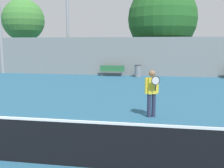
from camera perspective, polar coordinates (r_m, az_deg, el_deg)
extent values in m
plane|color=#285B7A|center=(6.56, -23.15, -15.02)|extent=(100.00, 100.00, 0.00)
cylinder|color=#282D47|center=(9.32, 8.06, -4.66)|extent=(0.14, 0.14, 0.83)
cylinder|color=#282D47|center=(9.40, 9.04, -4.57)|extent=(0.14, 0.14, 0.83)
cube|color=yellow|center=(9.23, 8.65, -0.37)|extent=(0.38, 0.33, 0.57)
cylinder|color=yellow|center=(9.14, 7.46, -0.38)|extent=(0.10, 0.10, 0.56)
cylinder|color=yellow|center=(9.32, 9.82, -0.25)|extent=(0.10, 0.10, 0.56)
sphere|color=#8E6647|center=(9.17, 8.72, 2.28)|extent=(0.22, 0.22, 0.22)
cylinder|color=black|center=(8.98, 9.43, -0.85)|extent=(0.03, 0.03, 0.22)
torus|color=black|center=(8.95, 9.47, 0.77)|extent=(0.29, 0.16, 0.31)
cylinder|color=silver|center=(8.95, 9.47, 0.77)|extent=(0.24, 0.13, 0.27)
cube|color=#28663D|center=(20.92, -0.05, 2.87)|extent=(1.98, 0.40, 0.04)
cylinder|color=gray|center=(21.10, -2.16, 2.31)|extent=(0.06, 0.06, 0.40)
cylinder|color=gray|center=(20.83, 2.10, 2.23)|extent=(0.06, 0.06, 0.40)
cube|color=#28663D|center=(21.08, 0.04, 3.51)|extent=(1.98, 0.04, 0.40)
cylinder|color=#939399|center=(23.03, -9.72, 15.98)|extent=(0.22, 0.22, 11.02)
cylinder|color=gray|center=(20.48, 5.68, 2.79)|extent=(0.52, 0.52, 0.90)
cylinder|color=#333338|center=(20.44, 5.70, 4.10)|extent=(0.54, 0.54, 0.04)
cube|color=gray|center=(21.42, 0.64, 6.04)|extent=(24.57, 0.06, 3.09)
cylinder|color=brown|center=(24.49, 10.65, 5.32)|extent=(0.54, 0.54, 2.32)
sphere|color=#235B23|center=(24.55, 10.89, 13.79)|extent=(6.17, 6.17, 6.17)
cylinder|color=brown|center=(29.94, -18.40, 6.54)|extent=(0.42, 0.42, 3.27)
sphere|color=#428438|center=(30.02, -18.72, 13.03)|extent=(4.41, 4.41, 4.41)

